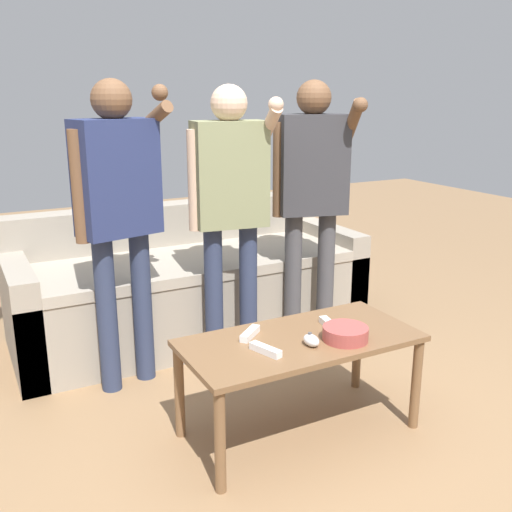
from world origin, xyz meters
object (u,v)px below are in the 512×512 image
(snack_bowl, at_px, (345,333))
(game_remote_wand_spare, at_px, (250,333))
(game_remote_nunchuk, at_px, (311,340))
(game_remote_wand_far, at_px, (266,350))
(player_right, at_px, (312,185))
(game_remote_wand_near, at_px, (329,325))
(player_center, at_px, (230,196))
(couch, at_px, (189,286))
(player_left, at_px, (118,201))
(coffee_table, at_px, (300,350))

(snack_bowl, distance_m, game_remote_wand_spare, 0.41)
(snack_bowl, xyz_separation_m, game_remote_nunchuk, (-0.16, 0.02, -0.01))
(game_remote_nunchuk, height_order, game_remote_wand_far, game_remote_nunchuk)
(game_remote_nunchuk, xyz_separation_m, player_right, (0.56, 0.88, 0.49))
(game_remote_nunchuk, xyz_separation_m, game_remote_wand_near, (0.18, 0.12, -0.01))
(game_remote_wand_near, distance_m, game_remote_wand_spare, 0.37)
(player_center, height_order, game_remote_wand_far, player_center)
(couch, bearing_deg, player_left, -136.94)
(game_remote_nunchuk, distance_m, game_remote_wand_near, 0.22)
(game_remote_wand_near, bearing_deg, game_remote_wand_spare, 167.93)
(couch, xyz_separation_m, game_remote_wand_near, (0.18, -1.28, 0.17))
(coffee_table, height_order, player_left, player_left)
(game_remote_wand_near, bearing_deg, game_remote_wand_far, -165.47)
(game_remote_nunchuk, height_order, player_center, player_center)
(player_left, bearing_deg, game_remote_wand_near, -46.80)
(game_remote_wand_spare, bearing_deg, game_remote_wand_near, -12.07)
(player_left, height_order, game_remote_wand_far, player_left)
(coffee_table, distance_m, player_center, 0.95)
(game_remote_wand_near, bearing_deg, couch, 98.00)
(game_remote_nunchuk, relative_size, game_remote_wand_near, 0.57)
(game_remote_nunchuk, bearing_deg, game_remote_wand_far, 173.27)
(couch, bearing_deg, game_remote_wand_spare, -98.70)
(coffee_table, distance_m, game_remote_nunchuk, 0.12)
(game_remote_wand_far, bearing_deg, player_center, 73.71)
(couch, bearing_deg, coffee_table, -89.83)
(snack_bowl, distance_m, game_remote_wand_far, 0.37)
(game_remote_wand_far, bearing_deg, coffee_table, 17.36)
(couch, height_order, game_remote_nunchuk, couch)
(game_remote_nunchuk, bearing_deg, game_remote_wand_near, 34.72)
(snack_bowl, bearing_deg, player_center, 97.88)
(couch, relative_size, player_left, 1.39)
(coffee_table, bearing_deg, game_remote_wand_far, -162.64)
(couch, distance_m, player_left, 1.00)
(couch, distance_m, player_right, 1.02)
(snack_bowl, xyz_separation_m, player_center, (-0.12, 0.88, 0.47))
(couch, distance_m, player_center, 0.86)
(player_center, bearing_deg, coffee_table, -92.70)
(player_right, bearing_deg, player_center, -177.62)
(coffee_table, xyz_separation_m, game_remote_wand_spare, (-0.19, 0.11, 0.07))
(snack_bowl, xyz_separation_m, player_left, (-0.71, 0.91, 0.49))
(player_center, bearing_deg, game_remote_wand_far, -106.29)
(couch, height_order, player_right, player_right)
(player_right, bearing_deg, coffee_table, -125.27)
(player_center, height_order, game_remote_wand_near, player_center)
(coffee_table, bearing_deg, player_right, 54.73)
(snack_bowl, xyz_separation_m, game_remote_wand_near, (0.02, 0.14, -0.01))
(couch, xyz_separation_m, game_remote_wand_far, (-0.20, -1.38, 0.17))
(player_right, bearing_deg, couch, 137.29)
(player_center, distance_m, player_right, 0.52)
(game_remote_wand_spare, bearing_deg, snack_bowl, -32.58)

